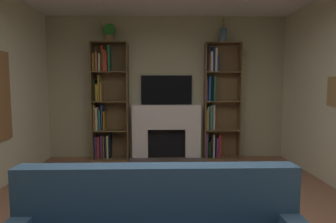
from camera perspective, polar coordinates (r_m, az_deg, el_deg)
wall_back_accent at (r=5.48m, az=-0.32°, el=4.93°), size 4.78×0.06×2.77m
fireplace at (r=5.41m, az=-0.30°, el=-3.91°), size 1.44×0.52×1.06m
tv at (r=5.42m, az=-0.31°, el=4.48°), size 0.99×0.06×0.57m
bookshelf_left at (r=5.46m, az=-12.71°, el=1.91°), size 0.69×0.31×2.25m
bookshelf_right at (r=5.47m, az=10.09°, el=1.45°), size 0.69×0.27×2.25m
potted_plant at (r=5.50m, az=-12.11°, el=15.88°), size 0.24×0.24×0.34m
vase_with_flowers at (r=5.51m, az=11.43°, el=15.43°), size 0.12×0.12×0.45m
coffee_table at (r=2.48m, az=-1.95°, el=-19.29°), size 0.77×0.50×0.46m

